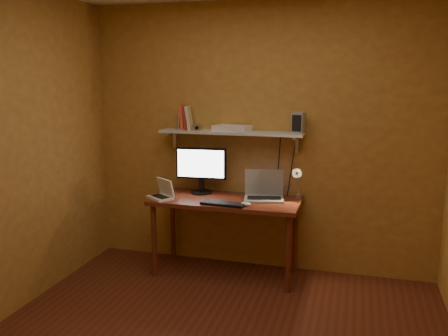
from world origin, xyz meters
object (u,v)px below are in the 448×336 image
(speaker_right, at_px, (298,123))
(keyboard, at_px, (223,204))
(desk_lamp, at_px, (298,179))
(mouse, at_px, (246,204))
(desk, at_px, (226,208))
(router, at_px, (232,128))
(laptop, at_px, (264,191))
(speaker_left, at_px, (184,122))
(wall_shelf, at_px, (231,133))
(shelf_camera, at_px, (197,128))
(netbook, at_px, (163,193))
(monitor, at_px, (201,168))

(speaker_right, bearing_deg, keyboard, -136.24)
(desk_lamp, bearing_deg, mouse, -143.76)
(desk, xyz_separation_m, router, (0.01, 0.19, 0.74))
(desk, xyz_separation_m, laptop, (0.35, 0.11, 0.16))
(speaker_left, bearing_deg, wall_shelf, -11.32)
(shelf_camera, bearing_deg, netbook, -135.25)
(desk, height_order, wall_shelf, wall_shelf)
(monitor, xyz_separation_m, router, (0.31, 0.03, 0.40))
(monitor, relative_size, netbook, 1.67)
(monitor, distance_m, shelf_camera, 0.40)
(speaker_right, bearing_deg, monitor, -167.66)
(mouse, distance_m, desk_lamp, 0.56)
(monitor, height_order, router, router)
(desk, height_order, monitor, monitor)
(mouse, bearing_deg, netbook, -167.56)
(mouse, bearing_deg, shelf_camera, 166.87)
(wall_shelf, xyz_separation_m, monitor, (-0.30, -0.03, -0.35))
(desk, bearing_deg, wall_shelf, 90.00)
(laptop, height_order, speaker_right, speaker_right)
(wall_shelf, relative_size, keyboard, 3.44)
(desk, distance_m, mouse, 0.32)
(wall_shelf, height_order, laptop, wall_shelf)
(netbook, bearing_deg, router, 63.36)
(netbook, bearing_deg, laptop, 49.46)
(wall_shelf, bearing_deg, netbook, -151.40)
(wall_shelf, bearing_deg, shelf_camera, -169.68)
(monitor, xyz_separation_m, laptop, (0.64, -0.05, -0.18))
(desk, bearing_deg, monitor, 151.11)
(laptop, height_order, shelf_camera, shelf_camera)
(desk, height_order, mouse, mouse)
(desk, relative_size, speaker_right, 7.27)
(monitor, height_order, shelf_camera, shelf_camera)
(monitor, distance_m, laptop, 0.67)
(wall_shelf, relative_size, speaker_right, 7.27)
(keyboard, relative_size, shelf_camera, 4.00)
(desk, bearing_deg, keyboard, -80.32)
(desk, xyz_separation_m, mouse, (0.24, -0.18, 0.10))
(netbook, distance_m, desk_lamp, 1.28)
(wall_shelf, bearing_deg, speaker_left, -178.11)
(wall_shelf, distance_m, mouse, 0.74)
(desk, height_order, router, router)
(desk, bearing_deg, netbook, -167.81)
(keyboard, bearing_deg, shelf_camera, 142.98)
(laptop, bearing_deg, speaker_left, 164.02)
(wall_shelf, distance_m, router, 0.05)
(speaker_right, distance_m, router, 0.63)
(wall_shelf, relative_size, speaker_left, 8.73)
(laptop, bearing_deg, keyboard, -146.30)
(desk, xyz_separation_m, desk_lamp, (0.66, 0.13, 0.29))
(mouse, xyz_separation_m, speaker_right, (0.40, 0.39, 0.70))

